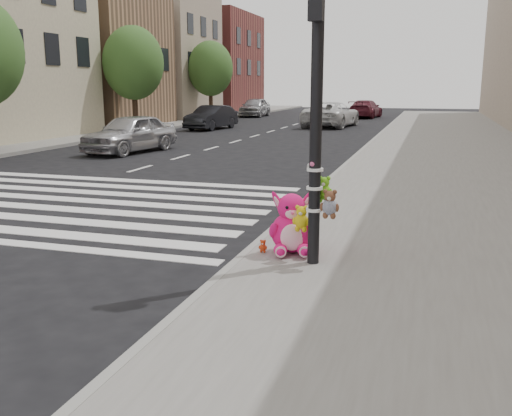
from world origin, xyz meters
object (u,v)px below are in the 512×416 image
at_px(car_white_near, 331,114).
at_px(car_silver_far, 130,133).
at_px(signal_pole, 317,142).
at_px(car_dark_far, 211,117).
at_px(red_teddy, 263,246).
at_px(pink_bunny, 291,228).

bearing_deg(car_white_near, car_silver_far, 78.13).
relative_size(signal_pole, car_dark_far, 0.96).
bearing_deg(car_dark_far, car_white_near, 39.81).
xyz_separation_m(signal_pole, red_teddy, (-0.81, 0.25, -1.57)).
bearing_deg(pink_bunny, car_dark_far, 97.04).
height_order(pink_bunny, car_silver_far, car_silver_far).
bearing_deg(car_silver_far, signal_pole, -41.76).
relative_size(car_dark_far, car_white_near, 0.76).
bearing_deg(signal_pole, car_silver_far, 128.55).
bearing_deg(car_dark_far, signal_pole, -58.32).
height_order(pink_bunny, car_dark_far, car_dark_far).
xyz_separation_m(car_silver_far, car_dark_far, (-1.25, 11.63, -0.04)).
bearing_deg(car_silver_far, car_white_near, 81.83).
relative_size(signal_pole, car_silver_far, 0.93).
distance_m(pink_bunny, car_dark_far, 25.50).
relative_size(car_silver_far, car_white_near, 0.79).
height_order(red_teddy, car_silver_far, car_silver_far).
relative_size(red_teddy, car_white_near, 0.04).
xyz_separation_m(pink_bunny, car_dark_far, (-10.40, 23.28, 0.17)).
bearing_deg(signal_pole, car_dark_far, 114.58).
xyz_separation_m(pink_bunny, car_silver_far, (-9.16, 11.65, 0.21)).
bearing_deg(car_silver_far, red_teddy, -43.63).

